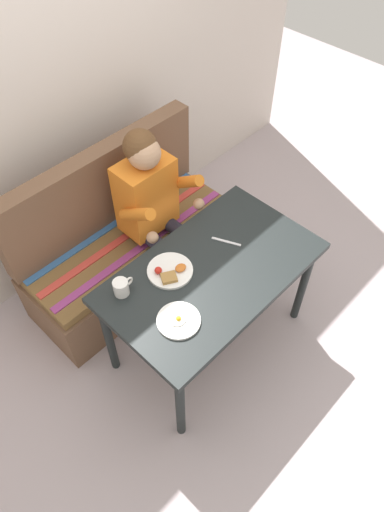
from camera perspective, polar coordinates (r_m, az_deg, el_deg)
ground_plane at (r=3.09m, az=2.02°, el=-10.11°), size 8.00×8.00×0.00m
back_wall at (r=2.90m, az=-17.07°, el=19.54°), size 4.40×0.10×2.60m
table at (r=2.55m, az=2.42°, el=-2.84°), size 1.20×0.70×0.73m
couch at (r=3.16m, az=-8.01°, el=1.40°), size 1.44×0.56×1.00m
person at (r=2.82m, az=-4.64°, el=6.46°), size 0.45×0.61×1.21m
plate_breakfast at (r=2.47m, az=-2.72°, el=-1.86°), size 0.25×0.25×0.05m
plate_eggs at (r=2.29m, az=-1.65°, el=-7.87°), size 0.22×0.22×0.04m
coffee_mug at (r=2.38m, az=-8.64°, el=-3.77°), size 0.12×0.08×0.09m
fork at (r=2.62m, az=4.22°, el=1.78°), size 0.08×0.16×0.00m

